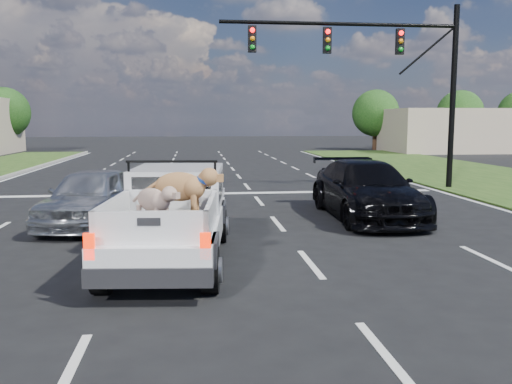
{
  "coord_description": "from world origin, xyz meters",
  "views": [
    {
      "loc": [
        -0.4,
        -9.66,
        2.67
      ],
      "look_at": [
        0.95,
        2.0,
        1.11
      ],
      "focal_mm": 38.0,
      "sensor_mm": 36.0,
      "label": 1
    }
  ],
  "objects_px": {
    "traffic_signal": "(394,65)",
    "black_coupe": "(366,190)",
    "silver_sedan": "(91,197)",
    "pickup_truck": "(173,214)"
  },
  "relations": [
    {
      "from": "black_coupe",
      "to": "silver_sedan",
      "type": "bearing_deg",
      "value": -177.64
    },
    {
      "from": "traffic_signal",
      "to": "silver_sedan",
      "type": "relative_size",
      "value": 2.1
    },
    {
      "from": "traffic_signal",
      "to": "black_coupe",
      "type": "distance_m",
      "value": 7.66
    },
    {
      "from": "black_coupe",
      "to": "pickup_truck",
      "type": "bearing_deg",
      "value": -141.61
    },
    {
      "from": "silver_sedan",
      "to": "black_coupe",
      "type": "relative_size",
      "value": 0.81
    },
    {
      "from": "traffic_signal",
      "to": "black_coupe",
      "type": "height_order",
      "value": "traffic_signal"
    },
    {
      "from": "traffic_signal",
      "to": "silver_sedan",
      "type": "distance_m",
      "value": 12.55
    },
    {
      "from": "silver_sedan",
      "to": "black_coupe",
      "type": "distance_m",
      "value": 7.3
    },
    {
      "from": "traffic_signal",
      "to": "silver_sedan",
      "type": "xyz_separation_m",
      "value": [
        -10.19,
        -6.15,
        -3.99
      ]
    },
    {
      "from": "silver_sedan",
      "to": "black_coupe",
      "type": "bearing_deg",
      "value": 11.31
    }
  ]
}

